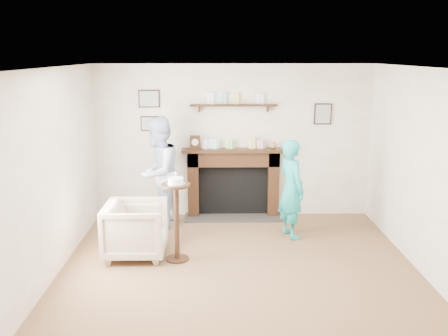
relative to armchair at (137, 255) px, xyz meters
The scene contains 6 objects.
ground 1.55m from the armchair, 29.16° to the right, with size 5.00×5.00×0.00m, color brown.
room_shell 2.11m from the armchair, ahead, with size 4.54×5.02×2.52m.
armchair is the anchor object (origin of this frame).
man 1.16m from the armchair, 80.97° to the left, with size 0.84×0.66×1.73m, color #CAE1FD.
woman 2.27m from the armchair, 17.68° to the left, with size 0.53×0.35×1.46m, color teal.
pedestal_table 0.93m from the armchair, 14.29° to the right, with size 0.37×0.37×1.19m.
Camera 1 is at (-0.29, -5.54, 2.67)m, focal length 40.00 mm.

